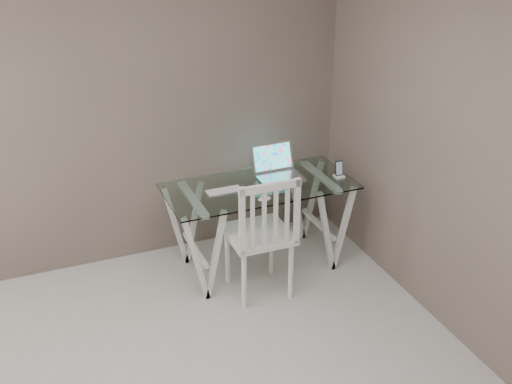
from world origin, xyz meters
TOP-DOWN VIEW (x-y plane):
  - room at (-0.06, 0.02)m, footprint 4.50×4.52m
  - desk at (1.07, 1.67)m, footprint 1.50×0.70m
  - chair at (0.93, 1.27)m, footprint 0.48×0.48m
  - laptop at (1.27, 1.79)m, footprint 0.36×0.33m
  - keyboard at (0.77, 1.68)m, footprint 0.30×0.13m
  - mouse at (1.00, 1.41)m, footprint 0.10×0.06m
  - phone_dock at (1.73, 1.57)m, footprint 0.08×0.08m

SIDE VIEW (x-z plane):
  - desk at x=1.07m, z-range 0.01..0.76m
  - chair at x=0.93m, z-range 0.05..1.08m
  - keyboard at x=0.77m, z-range 0.75..0.75m
  - mouse at x=1.00m, z-range 0.75..0.78m
  - phone_dock at x=1.73m, z-range 0.71..0.85m
  - laptop at x=1.27m, z-range 0.68..0.93m
  - room at x=-0.06m, z-range 0.36..3.07m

